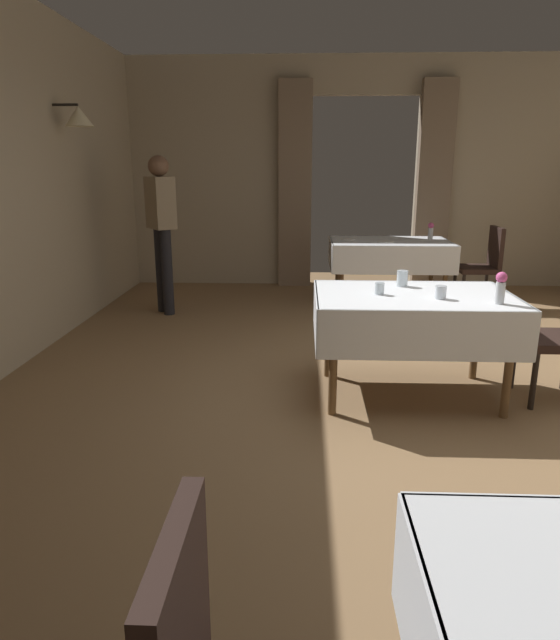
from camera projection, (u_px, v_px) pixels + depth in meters
name	position (u px, v px, depth m)	size (l,w,h in m)	color
ground	(416.00, 405.00, 3.86)	(10.08, 10.08, 0.00)	olive
wall_back	(364.00, 173.00, 7.48)	(6.40, 0.27, 3.00)	tan
dining_table_mid	(413.00, 309.00, 3.87)	(1.37, 0.94, 0.75)	brown
dining_table_far	(390.00, 249.00, 6.66)	(1.42, 0.95, 0.75)	brown
chair_far_right	(484.00, 262.00, 6.54)	(0.44, 0.44, 0.93)	black
flower_vase_mid	(501.00, 287.00, 3.54)	(0.07, 0.07, 0.21)	silver
glass_mid_b	(441.00, 292.00, 3.69)	(0.07, 0.07, 0.09)	silver
glass_mid_c	(402.00, 278.00, 4.08)	(0.08, 0.08, 0.12)	silver
glass_mid_d	(379.00, 289.00, 3.82)	(0.07, 0.07, 0.08)	silver
flower_vase_far	(431.00, 230.00, 6.73)	(0.07, 0.07, 0.20)	silver
plate_far_b	(348.00, 239.00, 6.72)	(0.18, 0.18, 0.01)	white
plate_far_c	(385.00, 242.00, 6.50)	(0.19, 0.19, 0.01)	white
person_waiter_by_doorway	(161.00, 222.00, 6.06)	(0.39, 0.42, 1.72)	black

